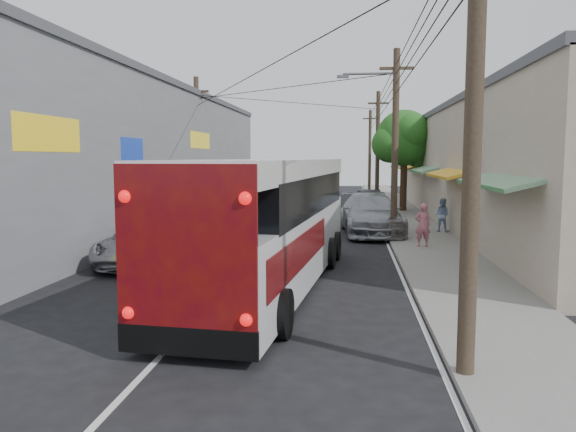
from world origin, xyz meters
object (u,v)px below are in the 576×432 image
Objects in this scene: coach_bus at (271,222)px; parked_car_mid at (370,201)px; pedestrian_near at (423,225)px; pedestrian_far at (442,215)px; parked_suv at (371,214)px; parked_car_far at (368,200)px; jeepney at (145,242)px.

parked_car_mid is (3.39, 20.20, -0.98)m from coach_bus.
pedestrian_far is (1.45, 4.60, -0.07)m from pedestrian_near.
parked_car_mid is (0.28, 9.08, -0.10)m from parked_suv.
coach_bus is 23.18m from parked_car_far.
pedestrian_far is at bearing -68.57° from parked_car_far.
coach_bus is 2.92× the size of parked_car_far.
parked_car_far is at bearing 87.01° from coach_bus.
pedestrian_near is (1.55, -16.06, 0.27)m from parked_car_far.
jeepney is 10.40m from pedestrian_near.
jeepney is 1.06× the size of parked_car_mid.
jeepney is 21.58m from parked_car_far.
pedestrian_near is at bearing 59.62° from coach_bus.
pedestrian_near is (9.61, 3.96, 0.25)m from jeepney.
parked_suv reaches higher than pedestrian_far.
parked_car_far is (0.28, 11.78, -0.23)m from parked_suv.
parked_car_mid reaches higher than parked_car_far.
jeepney is (-4.68, 2.88, -1.09)m from coach_bus.
parked_suv is 11.78m from parked_car_far.
parked_suv is at bearing -84.62° from parked_car_far.
parked_car_far is at bearing 83.47° from parked_suv.
parked_car_far is (0.00, 2.70, -0.13)m from parked_car_mid.
parked_suv is 9.08m from parked_car_mid.
parked_suv is at bearing -75.69° from pedestrian_near.
jeepney reaches higher than parked_car_far.
parked_car_mid is 2.71m from parked_car_far.
jeepney is 19.10m from parked_car_mid.
parked_suv is 1.31× the size of parked_car_mid.
jeepney is 3.33× the size of pedestrian_far.
pedestrian_far is (11.07, 8.56, 0.18)m from jeepney.
pedestrian_near is (1.55, -13.36, 0.13)m from parked_car_mid.
pedestrian_near reaches higher than parked_car_far.
coach_bus reaches higher than parked_car_mid.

